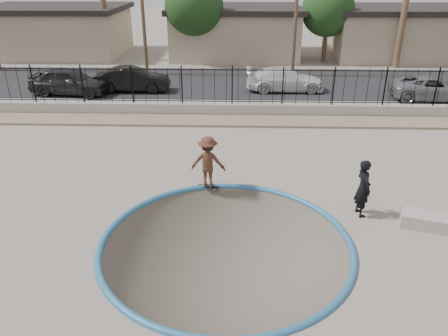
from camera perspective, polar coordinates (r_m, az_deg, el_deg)
name	(u,v)px	position (r m, az deg, el deg)	size (l,w,h in m)	color
ground	(232,124)	(24.37, 1.08, 5.73)	(120.00, 120.00, 2.20)	slate
bowl_pit	(226,244)	(12.19, 0.26, -9.86)	(6.84, 6.84, 1.80)	#534A3F
coping_ring	(226,244)	(12.19, 0.26, -9.86)	(7.04, 7.04, 0.20)	#2B658D
rock_strip	(232,121)	(21.35, 1.00, 6.16)	(42.00, 1.60, 0.11)	tan
retaining_wall	(232,109)	(22.31, 1.05, 7.67)	(42.00, 0.45, 0.60)	#A29B8E
fence	(232,86)	(21.98, 1.07, 10.65)	(40.00, 0.04, 1.80)	black
street	(233,82)	(28.84, 1.24, 11.12)	(90.00, 8.00, 0.04)	black
house_west	(56,30)	(40.78, -21.11, 16.47)	(11.60, 8.60, 3.90)	tan
house_center	(235,31)	(37.82, 1.44, 17.49)	(10.60, 8.60, 3.90)	tan
house_east	(406,31)	(40.24, 22.67, 16.13)	(12.60, 8.60, 3.90)	tan
utility_pole_left	(142,3)	(30.72, -10.66, 20.45)	(1.70, 0.24, 9.00)	#473323
street_tree_left	(194,6)	(34.26, -3.93, 20.37)	(4.32, 4.32, 6.36)	#473323
street_tree_mid	(328,10)	(35.77, 13.42, 19.43)	(3.96, 3.96, 5.83)	#473323
skater	(208,164)	(14.63, -2.10, 0.46)	(1.15, 0.66, 1.78)	brown
skateboard	(208,187)	(15.00, -2.05, -2.45)	(0.77, 0.37, 0.06)	black
videographer	(363,188)	(13.72, 17.71, -2.51)	(0.66, 0.43, 1.81)	black
concrete_ledge	(430,221)	(14.12, 25.28, -6.29)	(1.60, 0.70, 0.40)	gray
car_a	(70,81)	(27.38, -19.51, 10.67)	(1.84, 4.58, 1.56)	black
car_b	(133,79)	(27.06, -11.84, 11.26)	(1.51, 4.34, 1.43)	black
car_c	(285,80)	(26.89, 7.99, 11.37)	(1.89, 4.65, 1.35)	white
car_d	(433,88)	(27.48, 25.64, 9.42)	(2.17, 4.70, 1.31)	gray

